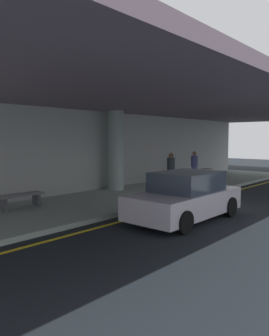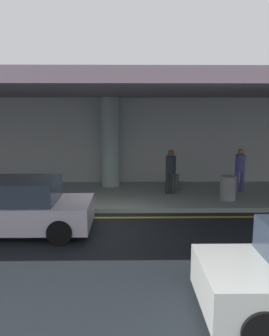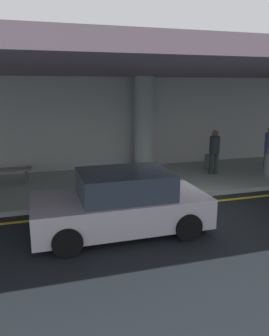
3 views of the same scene
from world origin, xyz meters
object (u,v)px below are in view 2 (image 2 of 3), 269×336
at_px(traveler_with_luggage, 171,169).
at_px(trash_bin_steel, 228,188).
at_px(car_silver, 16,208).
at_px(support_column_left_mid, 110,142).
at_px(person_waiting_for_ride, 240,167).
at_px(suitcase_upright_primary, 174,182).

bearing_deg(traveler_with_luggage, trash_bin_steel, -4.48).
distance_m(car_silver, trash_bin_steel, 7.19).
bearing_deg(support_column_left_mid, traveler_with_luggage, -32.23).
height_order(support_column_left_mid, trash_bin_steel, support_column_left_mid).
height_order(support_column_left_mid, car_silver, support_column_left_mid).
xyz_separation_m(car_silver, person_waiting_for_ride, (7.36, 4.18, 0.40)).
height_order(traveler_with_luggage, trash_bin_steel, traveler_with_luggage).
xyz_separation_m(support_column_left_mid, person_waiting_for_ride, (5.06, -1.13, -0.86)).
relative_size(support_column_left_mid, car_silver, 0.89).
relative_size(person_waiting_for_ride, trash_bin_steel, 1.98).
bearing_deg(trash_bin_steel, suitcase_upright_primary, 137.42).
relative_size(support_column_left_mid, trash_bin_steel, 4.29).
xyz_separation_m(car_silver, trash_bin_steel, (6.56, 2.93, -0.14)).
bearing_deg(suitcase_upright_primary, support_column_left_mid, -170.69).
bearing_deg(support_column_left_mid, person_waiting_for_ride, -12.60).
bearing_deg(car_silver, person_waiting_for_ride, 26.21).
xyz_separation_m(person_waiting_for_ride, suitcase_upright_primary, (-2.51, 0.33, -0.65)).
relative_size(traveler_with_luggage, person_waiting_for_ride, 1.00).
xyz_separation_m(support_column_left_mid, trash_bin_steel, (4.27, -2.38, -1.40)).
xyz_separation_m(traveler_with_luggage, person_waiting_for_ride, (2.73, 0.34, 0.00)).
relative_size(support_column_left_mid, traveler_with_luggage, 2.17).
height_order(car_silver, person_waiting_for_ride, person_waiting_for_ride).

